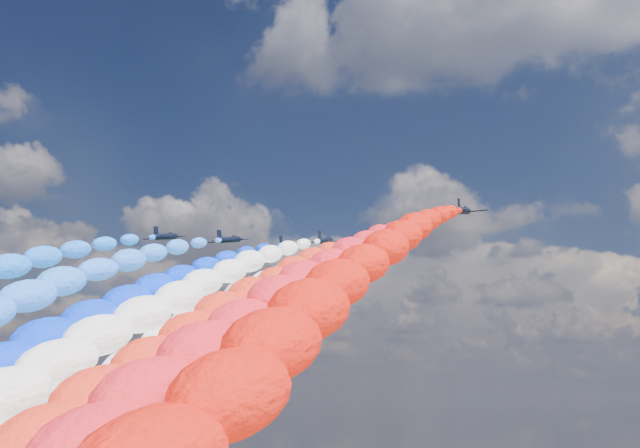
% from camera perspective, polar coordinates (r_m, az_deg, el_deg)
% --- Properties ---
extents(jet_0, '(9.38, 12.37, 5.00)m').
position_cam_1_polar(jet_0, '(160.33, -11.56, -0.94)').
color(jet_0, black).
extents(jet_1, '(9.05, 12.13, 5.00)m').
position_cam_1_polar(jet_1, '(161.23, -6.86, -1.18)').
color(jet_1, black).
extents(trail_1, '(7.00, 106.36, 45.84)m').
position_cam_1_polar(trail_1, '(113.48, -20.17, -5.97)').
color(trail_1, '#307AFF').
extents(jet_2, '(9.09, 12.17, 5.00)m').
position_cam_1_polar(jet_2, '(166.04, -2.43, -1.61)').
color(jet_2, black).
extents(trail_2, '(7.00, 106.36, 45.84)m').
position_cam_1_polar(trail_2, '(115.63, -13.44, -6.53)').
color(trail_2, '#0733EE').
extents(jet_3, '(9.41, 12.39, 5.00)m').
position_cam_1_polar(jet_3, '(161.11, 0.41, -1.27)').
color(jet_3, black).
extents(trail_3, '(7.00, 106.36, 45.84)m').
position_cam_1_polar(trail_3, '(109.22, -9.81, -6.33)').
color(trail_3, white).
extents(jet_4, '(8.89, 12.02, 5.00)m').
position_cam_1_polar(jet_4, '(172.77, 2.01, -2.06)').
color(jet_4, black).
extents(trail_4, '(7.00, 106.36, 45.84)m').
position_cam_1_polar(trail_4, '(120.14, -6.55, -7.03)').
color(trail_4, white).
extents(jet_5, '(8.65, 11.85, 5.00)m').
position_cam_1_polar(jet_5, '(159.16, 4.24, -1.08)').
color(jet_5, black).
extents(trail_5, '(7.00, 106.36, 45.84)m').
position_cam_1_polar(trail_5, '(105.52, -4.31, -6.25)').
color(trail_5, red).
extents(jet_6, '(9.36, 12.35, 5.00)m').
position_cam_1_polar(jet_6, '(147.01, 7.59, 0.00)').
color(jet_6, black).
extents(trail_6, '(7.00, 106.36, 45.84)m').
position_cam_1_polar(trail_6, '(92.02, -0.16, -5.29)').
color(trail_6, red).
extents(jet_7, '(8.63, 11.83, 5.00)m').
position_cam_1_polar(jet_7, '(137.99, 10.77, 0.98)').
color(jet_7, black).
extents(trail_7, '(7.00, 106.36, 45.84)m').
position_cam_1_polar(trail_7, '(81.90, 4.30, -4.28)').
color(trail_7, red).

